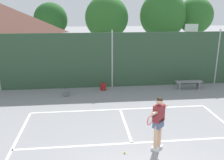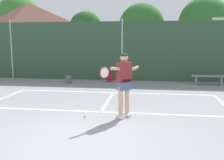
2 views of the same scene
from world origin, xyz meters
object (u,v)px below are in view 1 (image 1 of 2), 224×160
backpack_red (103,87)px  courtside_bench (189,83)px  tennis_player (158,119)px  basketball_hoop (190,42)px  tennis_ball (125,153)px  backpack_grey (66,92)px

backpack_red → courtside_bench: 5.02m
backpack_red → tennis_player: bearing=-78.1°
courtside_bench → basketball_hoop: bearing=68.9°
tennis_player → tennis_ball: tennis_player is taller
backpack_grey → basketball_hoop: bearing=22.7°
tennis_player → backpack_red: 6.58m
tennis_player → courtside_bench: (3.67, 6.07, -0.75)m
basketball_hoop → backpack_red: 7.06m
basketball_hoop → backpack_grey: (-8.24, -3.44, -2.12)m
basketball_hoop → backpack_grey: 9.18m
tennis_player → courtside_bench: bearing=58.9°
basketball_hoop → tennis_player: 10.35m
tennis_ball → backpack_red: (-0.23, 6.51, 0.16)m
backpack_grey → backpack_red: size_ratio=1.00×
basketball_hoop → backpack_red: bearing=-156.4°
courtside_bench → tennis_player: bearing=-121.1°
backpack_grey → courtside_bench: (7.08, 0.44, 0.17)m
tennis_ball → courtside_bench: bearing=52.4°
tennis_ball → backpack_red: backpack_red is taller
tennis_ball → backpack_red: bearing=92.0°
tennis_player → backpack_grey: tennis_player is taller
tennis_ball → courtside_bench: size_ratio=0.04×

